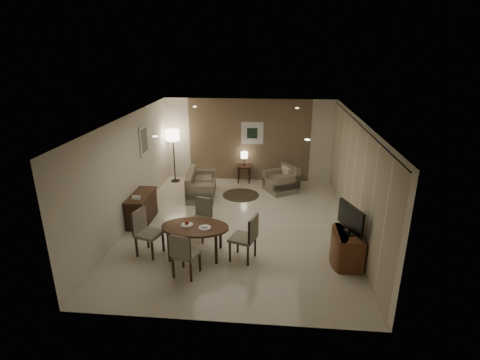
# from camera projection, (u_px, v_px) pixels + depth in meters

# --- Properties ---
(room_shell) EXTENTS (5.50, 7.00, 2.70)m
(room_shell) POSITION_uv_depth(u_px,v_px,m) (241.00, 170.00, 9.34)
(room_shell) COLOR beige
(room_shell) RESTS_ON ground
(taupe_accent) EXTENTS (3.96, 0.03, 2.70)m
(taupe_accent) POSITION_uv_depth(u_px,v_px,m) (249.00, 140.00, 12.23)
(taupe_accent) COLOR #7E684E
(taupe_accent) RESTS_ON wall_back
(curtain_wall) EXTENTS (0.08, 6.70, 2.58)m
(curtain_wall) POSITION_uv_depth(u_px,v_px,m) (353.00, 180.00, 8.75)
(curtain_wall) COLOR #C3B398
(curtain_wall) RESTS_ON wall_right
(curtain_rod) EXTENTS (0.03, 6.80, 0.03)m
(curtain_rod) POSITION_uv_depth(u_px,v_px,m) (359.00, 124.00, 8.30)
(curtain_rod) COLOR black
(curtain_rod) RESTS_ON wall_right
(art_back_frame) EXTENTS (0.72, 0.03, 0.72)m
(art_back_frame) POSITION_uv_depth(u_px,v_px,m) (252.00, 133.00, 12.12)
(art_back_frame) COLOR silver
(art_back_frame) RESTS_ON wall_back
(art_back_canvas) EXTENTS (0.34, 0.01, 0.34)m
(art_back_canvas) POSITION_uv_depth(u_px,v_px,m) (252.00, 133.00, 12.10)
(art_back_canvas) COLOR black
(art_back_canvas) RESTS_ON wall_back
(art_left_frame) EXTENTS (0.03, 0.60, 0.80)m
(art_left_frame) POSITION_uv_depth(u_px,v_px,m) (144.00, 140.00, 10.16)
(art_left_frame) COLOR silver
(art_left_frame) RESTS_ON wall_left
(art_left_canvas) EXTENTS (0.01, 0.46, 0.64)m
(art_left_canvas) POSITION_uv_depth(u_px,v_px,m) (144.00, 140.00, 10.15)
(art_left_canvas) COLOR gray
(art_left_canvas) RESTS_ON wall_left
(downlight_nl) EXTENTS (0.10, 0.10, 0.01)m
(downlight_nl) POSITION_uv_depth(u_px,v_px,m) (155.00, 136.00, 6.95)
(downlight_nl) COLOR white
(downlight_nl) RESTS_ON ceiling
(downlight_nr) EXTENTS (0.10, 0.10, 0.01)m
(downlight_nr) POSITION_uv_depth(u_px,v_px,m) (307.00, 140.00, 6.71)
(downlight_nr) COLOR white
(downlight_nr) RESTS_ON ceiling
(downlight_fl) EXTENTS (0.10, 0.10, 0.01)m
(downlight_fl) POSITION_uv_depth(u_px,v_px,m) (195.00, 107.00, 10.32)
(downlight_fl) COLOR white
(downlight_fl) RESTS_ON ceiling
(downlight_fr) EXTENTS (0.10, 0.10, 0.01)m
(downlight_fr) POSITION_uv_depth(u_px,v_px,m) (297.00, 108.00, 10.08)
(downlight_fr) COLOR white
(downlight_fr) RESTS_ON ceiling
(console_desk) EXTENTS (0.48, 1.20, 0.75)m
(console_desk) POSITION_uv_depth(u_px,v_px,m) (142.00, 208.00, 9.51)
(console_desk) COLOR #412715
(console_desk) RESTS_ON floor
(telephone) EXTENTS (0.20, 0.14, 0.09)m
(telephone) POSITION_uv_depth(u_px,v_px,m) (136.00, 197.00, 9.09)
(telephone) COLOR white
(telephone) RESTS_ON console_desk
(tv_cabinet) EXTENTS (0.48, 0.90, 0.70)m
(tv_cabinet) POSITION_uv_depth(u_px,v_px,m) (348.00, 248.00, 7.70)
(tv_cabinet) COLOR brown
(tv_cabinet) RESTS_ON floor
(flat_tv) EXTENTS (0.36, 0.85, 0.60)m
(flat_tv) POSITION_uv_depth(u_px,v_px,m) (351.00, 218.00, 7.47)
(flat_tv) COLOR black
(flat_tv) RESTS_ON tv_cabinet
(dining_table) EXTENTS (1.44, 0.90, 0.67)m
(dining_table) POSITION_uv_depth(u_px,v_px,m) (196.00, 241.00, 8.01)
(dining_table) COLOR #412715
(dining_table) RESTS_ON floor
(chair_near) EXTENTS (0.57, 0.57, 0.95)m
(chair_near) POSITION_uv_depth(u_px,v_px,m) (186.00, 253.00, 7.26)
(chair_near) COLOR gray
(chair_near) RESTS_ON floor
(chair_far) EXTENTS (0.59, 0.59, 0.95)m
(chair_far) POSITION_uv_depth(u_px,v_px,m) (199.00, 220.00, 8.66)
(chair_far) COLOR gray
(chair_far) RESTS_ON floor
(chair_left) EXTENTS (0.61, 0.61, 1.00)m
(chair_left) POSITION_uv_depth(u_px,v_px,m) (149.00, 233.00, 7.98)
(chair_left) COLOR gray
(chair_left) RESTS_ON floor
(chair_right) EXTENTS (0.62, 0.62, 1.01)m
(chair_right) POSITION_uv_depth(u_px,v_px,m) (243.00, 237.00, 7.79)
(chair_right) COLOR gray
(chair_right) RESTS_ON floor
(plate_a) EXTENTS (0.26, 0.26, 0.02)m
(plate_a) POSITION_uv_depth(u_px,v_px,m) (187.00, 225.00, 7.96)
(plate_a) COLOR white
(plate_a) RESTS_ON dining_table
(plate_b) EXTENTS (0.26, 0.26, 0.02)m
(plate_b) POSITION_uv_depth(u_px,v_px,m) (205.00, 228.00, 7.83)
(plate_b) COLOR white
(plate_b) RESTS_ON dining_table
(fruit_apple) EXTENTS (0.09, 0.09, 0.09)m
(fruit_apple) POSITION_uv_depth(u_px,v_px,m) (187.00, 222.00, 7.94)
(fruit_apple) COLOR #9D2711
(fruit_apple) RESTS_ON plate_a
(napkin) EXTENTS (0.12, 0.08, 0.03)m
(napkin) POSITION_uv_depth(u_px,v_px,m) (205.00, 227.00, 7.82)
(napkin) COLOR white
(napkin) RESTS_ON plate_b
(round_rug) EXTENTS (1.10, 1.10, 0.01)m
(round_rug) POSITION_uv_depth(u_px,v_px,m) (241.00, 195.00, 11.34)
(round_rug) COLOR #3B3121
(round_rug) RESTS_ON floor
(sofa) EXTENTS (1.65, 0.94, 0.74)m
(sofa) POSITION_uv_depth(u_px,v_px,m) (201.00, 184.00, 11.21)
(sofa) COLOR gray
(sofa) RESTS_ON floor
(armchair) EXTENTS (1.17, 1.19, 0.79)m
(armchair) POSITION_uv_depth(u_px,v_px,m) (281.00, 179.00, 11.52)
(armchair) COLOR gray
(armchair) RESTS_ON floor
(side_table) EXTENTS (0.45, 0.45, 0.57)m
(side_table) POSITION_uv_depth(u_px,v_px,m) (244.00, 174.00, 12.36)
(side_table) COLOR #331811
(side_table) RESTS_ON floor
(table_lamp) EXTENTS (0.22, 0.22, 0.50)m
(table_lamp) POSITION_uv_depth(u_px,v_px,m) (244.00, 158.00, 12.20)
(table_lamp) COLOR #FFEAC1
(table_lamp) RESTS_ON side_table
(floor_lamp) EXTENTS (0.44, 0.44, 1.74)m
(floor_lamp) POSITION_uv_depth(u_px,v_px,m) (174.00, 156.00, 12.22)
(floor_lamp) COLOR #FFE5B7
(floor_lamp) RESTS_ON floor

